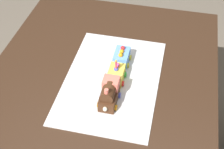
{
  "coord_description": "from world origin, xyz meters",
  "views": [
    {
      "loc": [
        -0.92,
        -0.28,
        1.75
      ],
      "look_at": [
        0.08,
        -0.05,
        0.77
      ],
      "focal_mm": 53.13,
      "sensor_mm": 36.0,
      "label": 1
    }
  ],
  "objects_px": {
    "cake_locomotive": "(109,93)",
    "cake_car_tanker_lemon": "(116,75)",
    "birthday_candle": "(116,64)",
    "cake_car_caboose_sky_blue": "(122,57)",
    "dining_table": "(97,108)"
  },
  "relations": [
    {
      "from": "cake_locomotive",
      "to": "birthday_candle",
      "type": "relative_size",
      "value": 2.83
    },
    {
      "from": "cake_car_caboose_sky_blue",
      "to": "cake_car_tanker_lemon",
      "type": "bearing_deg",
      "value": 180.0
    },
    {
      "from": "cake_locomotive",
      "to": "cake_car_tanker_lemon",
      "type": "relative_size",
      "value": 1.4
    },
    {
      "from": "cake_car_caboose_sky_blue",
      "to": "birthday_candle",
      "type": "xyz_separation_m",
      "value": [
        -0.12,
        0.0,
        0.07
      ]
    },
    {
      "from": "cake_locomotive",
      "to": "cake_car_caboose_sky_blue",
      "type": "relative_size",
      "value": 1.4
    },
    {
      "from": "cake_car_tanker_lemon",
      "to": "birthday_candle",
      "type": "relative_size",
      "value": 2.02
    },
    {
      "from": "cake_locomotive",
      "to": "birthday_candle",
      "type": "distance_m",
      "value": 0.13
    },
    {
      "from": "cake_car_caboose_sky_blue",
      "to": "cake_locomotive",
      "type": "bearing_deg",
      "value": 180.0
    },
    {
      "from": "cake_car_tanker_lemon",
      "to": "birthday_candle",
      "type": "xyz_separation_m",
      "value": [
        -0.0,
        0.0,
        0.07
      ]
    },
    {
      "from": "cake_car_caboose_sky_blue",
      "to": "birthday_candle",
      "type": "height_order",
      "value": "birthday_candle"
    },
    {
      "from": "cake_locomotive",
      "to": "cake_car_tanker_lemon",
      "type": "distance_m",
      "value": 0.13
    },
    {
      "from": "dining_table",
      "to": "cake_locomotive",
      "type": "height_order",
      "value": "cake_locomotive"
    },
    {
      "from": "dining_table",
      "to": "birthday_candle",
      "type": "bearing_deg",
      "value": -40.85
    },
    {
      "from": "cake_locomotive",
      "to": "cake_car_caboose_sky_blue",
      "type": "height_order",
      "value": "cake_locomotive"
    },
    {
      "from": "cake_car_tanker_lemon",
      "to": "dining_table",
      "type": "bearing_deg",
      "value": 140.66
    }
  ]
}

